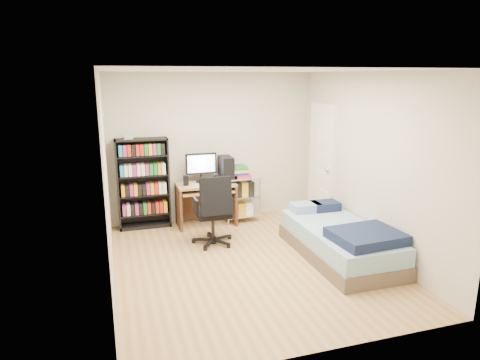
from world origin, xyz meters
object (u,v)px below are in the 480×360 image
object	(u,v)px
computer_desk	(211,186)
bed	(340,240)
office_chair	(214,223)
media_shelf	(143,183)

from	to	relation	value
computer_desk	bed	distance (m)	2.38
computer_desk	bed	bearing A→B (deg)	-54.33
computer_desk	office_chair	size ratio (longest dim) A/B	1.13
media_shelf	bed	size ratio (longest dim) A/B	0.78
computer_desk	office_chair	distance (m)	1.01
office_chair	computer_desk	bearing A→B (deg)	79.65
computer_desk	office_chair	xyz separation A→B (m)	(-0.18, -0.94, -0.31)
media_shelf	bed	distance (m)	3.23
media_shelf	office_chair	xyz separation A→B (m)	(0.90, -1.07, -0.42)
computer_desk	bed	xyz separation A→B (m)	(1.37, -1.90, -0.40)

